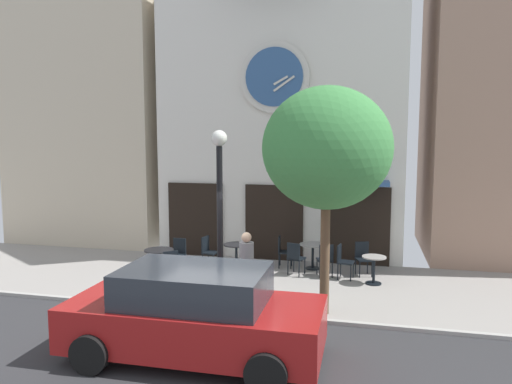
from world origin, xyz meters
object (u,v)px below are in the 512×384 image
cafe_chair_near_tree (283,249)px  cafe_chair_right_end (208,249)px  cafe_table_center_right (236,252)px  cafe_chair_by_entrance (363,256)px  cafe_table_near_door (159,257)px  cafe_chair_left_end (178,252)px  cafe_chair_under_awning (325,258)px  cafe_chair_facing_street (295,256)px  cafe_chair_curbside (170,265)px  pedestrian_grey (246,269)px  parked_car_red (195,314)px  street_tree (327,149)px  cafe_table_center (313,251)px  cafe_chair_corner (343,259)px  street_lamp (220,214)px  cafe_table_near_curb (374,266)px

cafe_chair_near_tree → cafe_chair_right_end: (-2.07, -0.53, 0.00)m
cafe_table_center_right → cafe_chair_by_entrance: cafe_chair_by_entrance is taller
cafe_table_near_door → cafe_chair_left_end: bearing=73.1°
cafe_chair_under_awning → cafe_chair_near_tree: 1.47m
cafe_table_near_door → cafe_chair_by_entrance: size_ratio=0.86×
cafe_chair_left_end → cafe_chair_facing_street: (3.27, 0.28, 0.00)m
cafe_chair_curbside → pedestrian_grey: size_ratio=0.54×
cafe_chair_by_entrance → cafe_chair_facing_street: 1.84m
cafe_chair_near_tree → cafe_chair_left_end: (-2.80, -1.00, 0.00)m
cafe_table_center_right → cafe_chair_near_tree: (1.21, 0.63, -0.01)m
cafe_table_center_right → parked_car_red: parked_car_red is taller
cafe_chair_under_awning → cafe_chair_right_end: (-3.36, 0.17, 0.00)m
cafe_chair_curbside → parked_car_red: size_ratio=0.21×
street_tree → cafe_table_center_right: bearing=134.5°
parked_car_red → cafe_chair_left_end: bearing=115.5°
street_tree → cafe_chair_under_awning: 4.00m
street_tree → parked_car_red: bearing=-127.0°
cafe_table_center → cafe_chair_near_tree: cafe_chair_near_tree is taller
cafe_table_center_right → cafe_chair_near_tree: size_ratio=0.84×
cafe_table_center_right → cafe_chair_facing_street: size_ratio=0.84×
cafe_chair_under_awning → cafe_chair_facing_street: size_ratio=1.00×
cafe_chair_curbside → street_tree: bearing=-15.0°
cafe_chair_corner → cafe_chair_right_end: (-3.82, 0.21, 0.00)m
street_lamp → cafe_chair_corner: (2.68, 2.21, -1.45)m
cafe_table_center_right → cafe_chair_under_awning: size_ratio=0.84×
parked_car_red → cafe_table_near_curb: bearing=58.8°
cafe_table_near_curb → cafe_chair_curbside: bearing=-165.6°
cafe_table_near_door → cafe_chair_under_awning: bearing=13.7°
cafe_chair_curbside → cafe_chair_facing_street: same height
cafe_chair_left_end → pedestrian_grey: (2.60, -2.39, 0.33)m
cafe_chair_by_entrance → cafe_chair_left_end: bearing=-171.7°
cafe_table_near_curb → cafe_chair_near_tree: cafe_chair_near_tree is taller
cafe_chair_curbside → cafe_chair_corner: 4.50m
cafe_chair_near_tree → cafe_chair_left_end: bearing=-160.2°
cafe_chair_facing_street → street_lamp: bearing=-122.3°
cafe_chair_corner → cafe_table_near_door: bearing=-168.0°
street_tree → pedestrian_grey: street_tree is taller
street_tree → cafe_chair_left_end: street_tree is taller
cafe_chair_near_tree → cafe_chair_curbside: 3.39m
street_tree → cafe_table_near_door: street_tree is taller
cafe_table_near_door → cafe_chair_curbside: (0.56, -0.56, -0.03)m
cafe_chair_corner → cafe_chair_right_end: 3.82m
cafe_table_center → parked_car_red: 6.13m
cafe_table_near_door → cafe_table_near_curb: 5.62m
cafe_table_near_door → cafe_chair_left_end: size_ratio=0.86×
cafe_table_near_curb → pedestrian_grey: (-2.74, -2.35, 0.39)m
cafe_table_near_door → cafe_chair_corner: size_ratio=0.86×
cafe_chair_by_entrance → cafe_chair_right_end: size_ratio=1.00×
cafe_chair_by_entrance → cafe_chair_corner: 0.70m
cafe_table_near_door → cafe_table_center_right: cafe_table_near_door is taller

